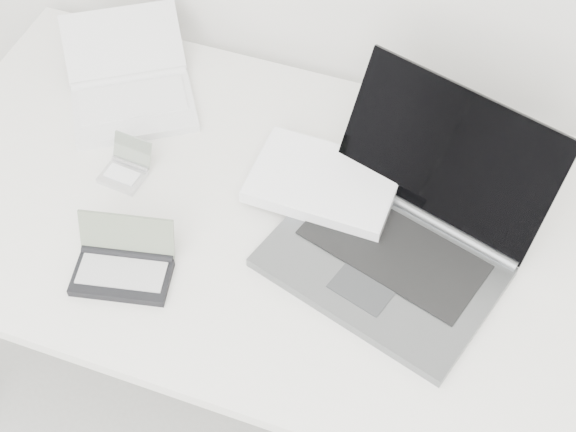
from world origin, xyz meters
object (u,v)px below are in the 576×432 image
(desk, at_px, (309,238))
(palmtop_charcoal, at_px, (124,266))
(laptop_large, at_px, (378,218))
(netbook_open_white, at_px, (131,90))

(desk, distance_m, palmtop_charcoal, 0.36)
(desk, relative_size, laptop_large, 2.84)
(laptop_large, xyz_separation_m, palmtop_charcoal, (-0.41, -0.24, -0.02))
(netbook_open_white, xyz_separation_m, palmtop_charcoal, (0.19, -0.41, -0.00))
(netbook_open_white, relative_size, palmtop_charcoal, 2.03)
(desk, distance_m, laptop_large, 0.15)
(desk, distance_m, netbook_open_white, 0.51)
(palmtop_charcoal, bearing_deg, netbook_open_white, 102.80)
(laptop_large, distance_m, palmtop_charcoal, 0.47)
(desk, height_order, netbook_open_white, netbook_open_white)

